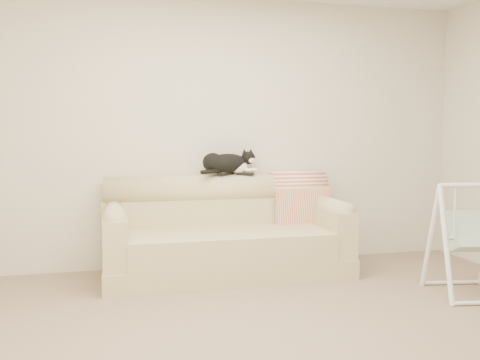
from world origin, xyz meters
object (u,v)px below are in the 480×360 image
at_px(tuxedo_cat, 227,163).
at_px(baby_swing, 469,239).
at_px(sofa, 225,236).
at_px(remote_a, 226,174).
at_px(remote_b, 245,174).

xyz_separation_m(tuxedo_cat, baby_swing, (1.68, -1.34, -0.56)).
xyz_separation_m(sofa, remote_a, (0.06, 0.23, 0.56)).
xyz_separation_m(remote_a, tuxedo_cat, (0.02, 0.00, 0.10)).
bearing_deg(tuxedo_cat, baby_swing, -38.68).
bearing_deg(baby_swing, remote_b, 138.61).
height_order(remote_b, tuxedo_cat, tuxedo_cat).
distance_m(sofa, remote_a, 0.61).
height_order(remote_b, baby_swing, remote_b).
bearing_deg(tuxedo_cat, sofa, -108.99).
height_order(remote_a, tuxedo_cat, tuxedo_cat).
relative_size(sofa, tuxedo_cat, 3.64).
bearing_deg(sofa, baby_swing, -32.21).
bearing_deg(baby_swing, tuxedo_cat, 141.32).
xyz_separation_m(remote_b, baby_swing, (1.50, -1.33, -0.45)).
bearing_deg(sofa, tuxedo_cat, 71.01).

